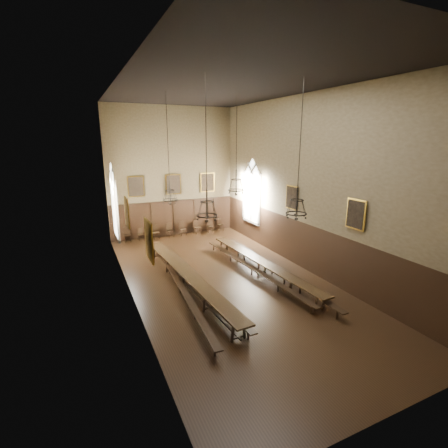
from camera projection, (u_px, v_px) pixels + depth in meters
floor at (227, 281)px, 15.97m from camera, size 9.00×18.00×0.02m
ceiling at (227, 85)px, 13.68m from camera, size 9.00×18.00×0.02m
wall_back at (172, 173)px, 22.74m from camera, size 9.00×0.02×9.00m
wall_front at (408, 250)px, 6.92m from camera, size 9.00×0.02×9.00m
wall_left at (126, 198)px, 13.00m from camera, size 0.02×18.00×9.00m
wall_right at (306, 185)px, 16.66m from camera, size 0.02×18.00×9.00m
wainscot_panelling at (227, 257)px, 15.65m from camera, size 9.00×18.00×2.50m
table_left at (188, 281)px, 15.10m from camera, size 1.36×10.25×0.80m
table_right at (262, 268)px, 16.75m from camera, size 1.20×9.22×0.72m
bench_left_outer at (180, 287)px, 14.70m from camera, size 1.02×10.33×0.46m
bench_left_inner at (199, 281)px, 15.35m from camera, size 0.48×10.21×0.46m
bench_right_inner at (252, 270)px, 16.66m from camera, size 0.90×9.49×0.43m
bench_right_outer at (272, 269)px, 16.75m from camera, size 0.52×10.32×0.46m
chair_0 at (128, 238)px, 22.04m from camera, size 0.45×0.45×1.01m
chair_1 at (141, 237)px, 22.40m from camera, size 0.42×0.42×0.87m
chair_2 at (156, 235)px, 22.73m from camera, size 0.45×0.45×0.98m
chair_3 at (170, 233)px, 23.14m from camera, size 0.49×0.49×0.98m
chair_4 at (183, 231)px, 23.58m from camera, size 0.47×0.47×0.99m
chair_5 at (197, 229)px, 24.01m from camera, size 0.53×0.53×1.00m
chair_6 at (210, 229)px, 24.37m from camera, size 0.41×0.41×0.90m
chair_7 at (220, 227)px, 24.81m from camera, size 0.49×0.49×0.92m
chandelier_back_left at (170, 192)px, 16.52m from camera, size 0.76×0.76×5.37m
chandelier_back_right at (236, 184)px, 17.82m from camera, size 0.91×0.91×5.10m
chandelier_front_left at (207, 206)px, 12.33m from camera, size 0.81×0.81×5.19m
chandelier_front_right at (297, 205)px, 13.04m from camera, size 0.86×0.86×5.28m
portrait_back_0 at (136, 187)px, 21.78m from camera, size 1.10×0.12×1.40m
portrait_back_1 at (173, 184)px, 22.83m from camera, size 1.10×0.12×1.40m
portrait_back_2 at (208, 182)px, 23.88m from camera, size 1.10×0.12×1.40m
portrait_left_0 at (127, 212)px, 14.13m from camera, size 0.12×1.00×1.30m
portrait_left_1 at (149, 241)px, 10.18m from camera, size 0.12×1.00×1.30m
portrait_right_0 at (292, 198)px, 17.69m from camera, size 0.12×1.00×1.30m
portrait_right_1 at (356, 214)px, 13.73m from camera, size 0.12×1.00×1.30m
window_right at (252, 191)px, 21.73m from camera, size 0.20×2.20×4.60m
window_left at (114, 202)px, 18.14m from camera, size 0.20×2.20×4.60m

